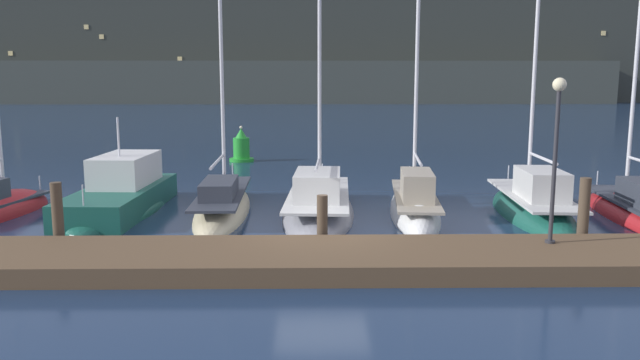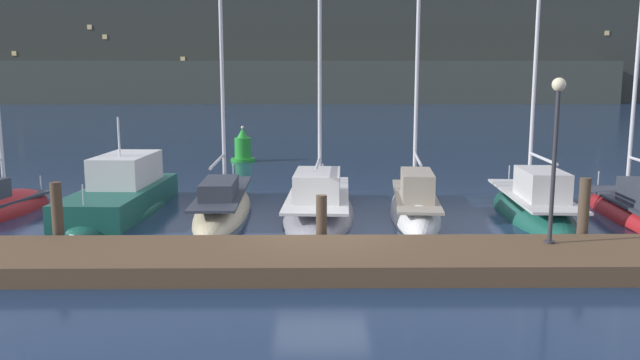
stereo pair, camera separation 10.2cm
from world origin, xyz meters
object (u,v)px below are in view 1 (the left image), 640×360
Objects in this scene: sailboat_berth_8 at (632,214)px; channel_buoy at (241,148)px; sailboat_berth_4 at (223,209)px; sailboat_berth_7 at (533,211)px; motorboat_berth_3 at (121,202)px; dock_lamppost at (557,134)px; sailboat_berth_5 at (319,210)px; sailboat_berth_6 at (415,210)px.

sailboat_berth_8 is 19.63m from channel_buoy.
sailboat_berth_7 is (9.97, -0.70, 0.05)m from sailboat_berth_4.
dock_lamppost is (12.03, -5.88, 2.77)m from motorboat_berth_3.
sailboat_berth_5 is (3.14, -0.48, 0.04)m from sailboat_berth_4.
sailboat_berth_5 is at bearing -8.65° from sailboat_berth_4.
sailboat_berth_8 is 5.53× the size of channel_buoy.
sailboat_berth_6 reaches higher than channel_buoy.
sailboat_berth_4 is 3.18m from sailboat_berth_5.
sailboat_berth_6 is 2.78× the size of dock_lamppost.
motorboat_berth_3 is at bearing 175.79° from sailboat_berth_7.
dock_lamppost is at bearing -32.95° from sailboat_berth_4.
sailboat_berth_7 reaches higher than sailboat_berth_8.
motorboat_berth_3 is at bearing 173.33° from sailboat_berth_5.
sailboat_berth_4 is at bearing 147.05° from dock_lamppost.
channel_buoy is at bearing 116.99° from dock_lamppost.
sailboat_berth_7 reaches higher than sailboat_berth_5.
dock_lamppost is at bearing -105.24° from sailboat_berth_7.
sailboat_berth_5 is 3.11m from sailboat_berth_6.
sailboat_berth_6 is 6.47m from dock_lamppost.
dock_lamppost is at bearing -63.01° from channel_buoy.
channel_buoy is (2.61, 12.62, 0.38)m from motorboat_berth_3.
sailboat_berth_8 is 2.65× the size of dock_lamppost.
sailboat_berth_8 reaches higher than motorboat_berth_3.
sailboat_berth_5 is 13.96m from channel_buoy.
channel_buoy is (-10.76, 13.61, 0.51)m from sailboat_berth_7.
motorboat_berth_3 is at bearing 175.17° from sailboat_berth_4.
sailboat_berth_5 is at bearing -177.59° from sailboat_berth_6.
sailboat_berth_8 is at bearing -6.11° from sailboat_berth_6.
sailboat_berth_4 is 0.93× the size of sailboat_berth_6.
sailboat_berth_4 is 10.71m from dock_lamppost.
sailboat_berth_5 is at bearing -73.65° from channel_buoy.
motorboat_berth_3 reaches higher than channel_buoy.
motorboat_berth_3 is 0.68× the size of sailboat_berth_8.
dock_lamppost is at bearing -42.96° from sailboat_berth_5.
sailboat_berth_5 is 0.99× the size of sailboat_berth_6.
sailboat_berth_4 is 2.59× the size of dock_lamppost.
sailboat_berth_8 is (6.74, -0.72, 0.00)m from sailboat_berth_6.
motorboat_berth_3 is at bearing 176.24° from sailboat_berth_6.
sailboat_berth_6 reaches higher than sailboat_berth_8.
sailboat_berth_8 is (3.02, -0.37, -0.03)m from sailboat_berth_7.
sailboat_berth_7 reaches higher than sailboat_berth_4.
motorboat_berth_3 is at bearing 153.94° from dock_lamppost.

